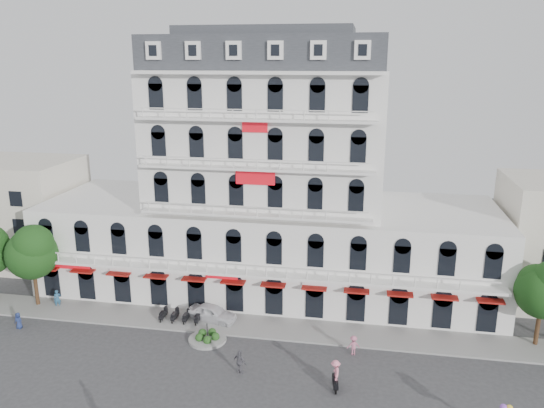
{
  "coord_description": "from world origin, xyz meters",
  "views": [
    {
      "loc": [
        9.39,
        -32.48,
        22.98
      ],
      "look_at": [
        1.82,
        10.0,
        11.13
      ],
      "focal_mm": 35.0,
      "sensor_mm": 36.0,
      "label": 1
    }
  ],
  "objects": [
    {
      "name": "parked_scooter_row",
      "position": [
        -6.35,
        8.8,
        0.0
      ],
      "size": [
        4.4,
        1.8,
        1.1
      ],
      "primitive_type": null,
      "color": "black",
      "rests_on": "ground"
    },
    {
      "name": "flank_building_west",
      "position": [
        -30.0,
        20.0,
        6.0
      ],
      "size": [
        14.0,
        10.0,
        12.0
      ],
      "primitive_type": "cube",
      "color": "beige",
      "rests_on": "ground"
    },
    {
      "name": "sidewalk",
      "position": [
        0.0,
        9.0,
        0.08
      ],
      "size": [
        53.0,
        4.0,
        0.16
      ],
      "primitive_type": "cube",
      "color": "gray",
      "rests_on": "ground"
    },
    {
      "name": "tree_east_inner",
      "position": [
        24.05,
        9.98,
        5.21
      ],
      "size": [
        4.4,
        4.37,
        7.57
      ],
      "color": "#382314",
      "rests_on": "ground"
    },
    {
      "name": "pedestrian_right",
      "position": [
        9.17,
        5.98,
        0.82
      ],
      "size": [
        1.18,
        0.87,
        1.64
      ],
      "primitive_type": "imported",
      "rotation": [
        0.0,
        0.0,
        3.41
      ],
      "color": "#BF6581",
      "rests_on": "ground"
    },
    {
      "name": "main_building",
      "position": [
        0.0,
        18.0,
        9.96
      ],
      "size": [
        45.0,
        15.0,
        25.8
      ],
      "color": "silver",
      "rests_on": "ground"
    },
    {
      "name": "pedestrian_left",
      "position": [
        -20.0,
        5.15,
        0.75
      ],
      "size": [
        0.78,
        0.57,
        1.49
      ],
      "primitive_type": "imported",
      "rotation": [
        0.0,
        0.0,
        -0.13
      ],
      "color": "navy",
      "rests_on": "ground"
    },
    {
      "name": "pedestrian_mid",
      "position": [
        0.81,
        1.82,
        0.96
      ],
      "size": [
        1.21,
        0.9,
        1.91
      ],
      "primitive_type": "imported",
      "rotation": [
        0.0,
        0.0,
        2.7
      ],
      "color": "slate",
      "rests_on": "ground"
    },
    {
      "name": "tree_west_inner",
      "position": [
        -20.95,
        9.48,
        5.68
      ],
      "size": [
        4.76,
        4.76,
        8.25
      ],
      "color": "#382314",
      "rests_on": "ground"
    },
    {
      "name": "rider_center",
      "position": [
        8.02,
        1.08,
        1.23
      ],
      "size": [
        0.85,
        1.7,
        2.31
      ],
      "rotation": [
        0.0,
        0.0,
        4.86
      ],
      "color": "black",
      "rests_on": "ground"
    },
    {
      "name": "traffic_island",
      "position": [
        -3.0,
        6.0,
        0.26
      ],
      "size": [
        3.2,
        3.2,
        1.6
      ],
      "color": "gray",
      "rests_on": "ground"
    },
    {
      "name": "pedestrian_far",
      "position": [
        -18.9,
        9.5,
        0.88
      ],
      "size": [
        0.76,
        0.73,
        1.76
      ],
      "primitive_type": "imported",
      "rotation": [
        0.0,
        0.0,
        0.66
      ],
      "color": "#29597D",
      "rests_on": "ground"
    },
    {
      "name": "parked_car",
      "position": [
        -3.57,
        9.5,
        0.77
      ],
      "size": [
        4.8,
        2.84,
        1.53
      ],
      "primitive_type": "imported",
      "rotation": [
        0.0,
        0.0,
        1.33
      ],
      "color": "white",
      "rests_on": "ground"
    },
    {
      "name": "ground",
      "position": [
        0.0,
        0.0,
        0.0
      ],
      "size": [
        120.0,
        120.0,
        0.0
      ],
      "primitive_type": "plane",
      "color": "#38383A",
      "rests_on": "ground"
    }
  ]
}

